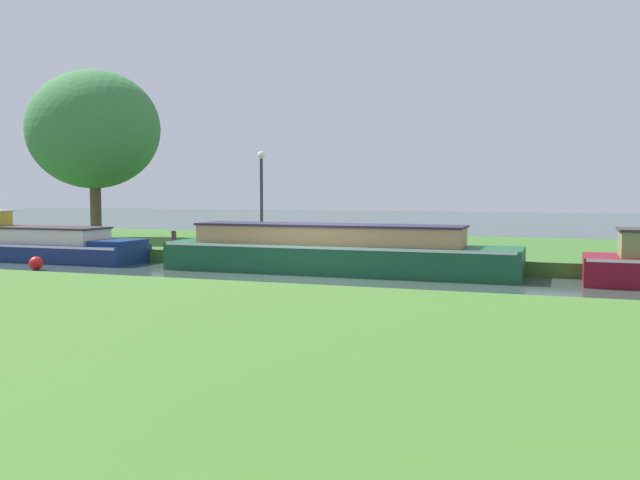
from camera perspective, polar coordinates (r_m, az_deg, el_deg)
ground_plane at (r=18.13m, az=-1.30°, el=-3.09°), size 120.00×120.00×0.00m
riverbank_far at (r=24.74m, az=4.50°, el=-0.72°), size 72.00×10.00×0.40m
riverbank_near at (r=10.32m, az=-19.62°, el=-7.68°), size 72.00×10.00×0.40m
forest_barge at (r=19.05m, az=1.19°, el=-0.92°), size 9.93×1.86×1.35m
navy_cruiser at (r=24.35m, az=-22.47°, el=-0.29°), size 7.26×1.90×1.62m
willow_tree_left at (r=28.89m, az=-18.30°, el=8.65°), size 5.57×4.33×6.60m
lamp_post at (r=22.02m, az=-4.87°, el=4.28°), size 0.24×0.24×3.12m
mooring_post_near at (r=24.54m, az=-18.83°, el=0.18°), size 0.13×0.13×0.58m
mooring_post_far at (r=22.57m, az=-12.00°, el=0.01°), size 0.16×0.16×0.59m
channel_buoy at (r=21.34m, az=-22.44°, el=-1.79°), size 0.39×0.39×0.39m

